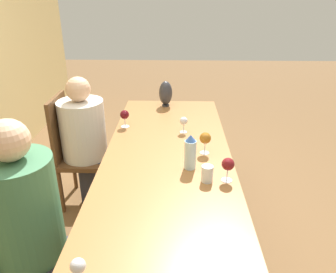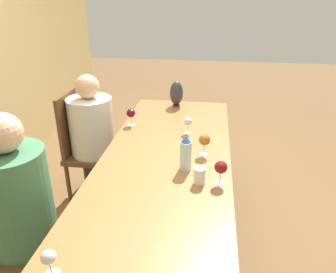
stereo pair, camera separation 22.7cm
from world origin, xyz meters
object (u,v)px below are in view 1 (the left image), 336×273
water_tumbler (207,174)px  chair_far (76,149)px  wine_glass_2 (78,267)px  wine_glass_1 (205,139)px  wine_glass_3 (125,115)px  chair_near (17,244)px  wine_glass_0 (184,121)px  water_bottle (190,152)px  person_near (29,223)px  person_far (86,140)px  vase (166,93)px  wine_glass_4 (228,165)px

water_tumbler → chair_far: (0.86, 1.05, -0.29)m
wine_glass_2 → wine_glass_1: bearing=-26.6°
wine_glass_3 → chair_near: bearing=158.0°
wine_glass_0 → wine_glass_1: size_ratio=0.84×
water_bottle → wine_glass_2: (-0.91, 0.45, -0.02)m
wine_glass_0 → chair_near: size_ratio=0.13×
wine_glass_2 → person_near: size_ratio=0.10×
wine_glass_1 → chair_near: 1.30m
wine_glass_3 → person_near: 1.18m
chair_far → person_near: bearing=-175.4°
wine_glass_1 → person_near: person_near is taller
wine_glass_0 → chair_far: 0.99m
person_far → water_bottle: bearing=-129.3°
wine_glass_0 → chair_near: 1.41m
water_tumbler → wine_glass_3: size_ratio=0.71×
chair_far → vase: bearing=-57.5°
wine_glass_0 → person_far: 0.87m
water_bottle → chair_far: chair_far is taller
wine_glass_1 → chair_far: chair_far is taller
wine_glass_0 → wine_glass_4: wine_glass_4 is taller
wine_glass_2 → chair_near: size_ratio=0.13×
chair_far → water_tumbler: bearing=-129.3°
wine_glass_4 → person_near: 1.14m
wine_glass_4 → person_far: person_far is taller
chair_near → person_near: 0.17m
wine_glass_2 → person_near: bearing=41.6°
water_tumbler → chair_far: size_ratio=0.10×
chair_far → person_near: person_near is taller
water_bottle → chair_far: 1.24m
vase → wine_glass_0: (-0.63, -0.16, -0.03)m
vase → wine_glass_0: 0.65m
water_tumbler → wine_glass_1: bearing=-2.1°
wine_glass_3 → person_near: bearing=162.3°
water_tumbler → person_far: size_ratio=0.09×
water_tumbler → wine_glass_0: (0.72, 0.13, 0.04)m
water_bottle → wine_glass_2: water_bottle is taller
wine_glass_0 → wine_glass_2: (-1.47, 0.42, -0.00)m
wine_glass_3 → vase: bearing=-30.9°
vase → wine_glass_1: (-0.98, -0.30, -0.02)m
wine_glass_2 → wine_glass_4: size_ratio=0.85×
wine_glass_1 → person_far: person_far is taller
wine_glass_4 → chair_far: chair_far is taller
wine_glass_3 → person_far: (0.04, 0.35, -0.24)m
wine_glass_4 → person_near: size_ratio=0.12×
water_tumbler → wine_glass_3: 1.02m
water_bottle → vase: bearing=9.2°
person_near → person_far: person_near is taller
wine_glass_1 → water_bottle: bearing=152.4°
vase → person_near: size_ratio=0.20×
water_bottle → chair_near: bearing=114.9°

